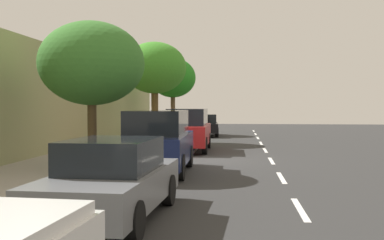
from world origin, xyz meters
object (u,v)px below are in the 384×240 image
(parked_suv_red_second, at_px, (188,129))
(cyclist_with_backpack, at_px, (186,124))
(street_tree_far_end, at_px, (92,64))
(parked_suv_dark_blue_mid, at_px, (158,141))
(bicycle_at_curb, at_px, (189,134))
(parked_sedan_grey_far, at_px, (112,180))
(street_tree_mid_block, at_px, (155,68))
(fire_hydrant, at_px, (142,143))
(street_tree_near_cyclist, at_px, (173,78))
(parked_sedan_black_nearest, at_px, (205,125))

(parked_suv_red_second, relative_size, cyclist_with_backpack, 2.95)
(parked_suv_red_second, xyz_separation_m, street_tree_far_end, (2.43, 6.88, 2.49))
(parked_suv_red_second, height_order, parked_suv_dark_blue_mid, same)
(bicycle_at_curb, relative_size, street_tree_far_end, 0.33)
(bicycle_at_curb, distance_m, street_tree_far_end, 14.16)
(parked_suv_dark_blue_mid, distance_m, bicycle_at_curb, 13.99)
(parked_sedan_grey_far, xyz_separation_m, street_tree_far_end, (2.41, -6.31, 2.76))
(parked_suv_dark_blue_mid, xyz_separation_m, street_tree_mid_block, (2.24, -11.82, 3.25))
(cyclist_with_backpack, xyz_separation_m, fire_hydrant, (0.67, 10.16, -0.38))
(street_tree_far_end, bearing_deg, cyclist_with_backpack, -96.18)
(cyclist_with_backpack, xyz_separation_m, street_tree_near_cyclist, (1.53, -4.88, 3.18))
(parked_sedan_black_nearest, height_order, parked_suv_red_second, parked_suv_red_second)
(parked_sedan_grey_far, height_order, cyclist_with_backpack, cyclist_with_backpack)
(parked_suv_red_second, xyz_separation_m, street_tree_mid_block, (2.43, -4.68, 3.25))
(street_tree_mid_block, bearing_deg, parked_suv_dark_blue_mid, 100.73)
(street_tree_far_end, bearing_deg, street_tree_mid_block, -90.00)
(fire_hydrant, bearing_deg, cyclist_with_backpack, -93.80)
(fire_hydrant, bearing_deg, parked_sedan_grey_far, 98.62)
(parked_sedan_black_nearest, bearing_deg, bicycle_at_curb, 79.54)
(street_tree_near_cyclist, distance_m, street_tree_mid_block, 7.46)
(parked_suv_red_second, xyz_separation_m, bicycle_at_curb, (0.68, -6.82, -0.65))
(parked_suv_dark_blue_mid, bearing_deg, cyclist_with_backpack, -87.17)
(parked_suv_red_second, height_order, fire_hydrant, parked_suv_red_second)
(street_tree_near_cyclist, bearing_deg, cyclist_with_backpack, 107.38)
(street_tree_mid_block, bearing_deg, parked_sedan_black_nearest, -112.22)
(parked_suv_red_second, bearing_deg, parked_sedan_grey_far, 89.91)
(street_tree_far_end, relative_size, fire_hydrant, 5.64)
(parked_sedan_grey_far, height_order, bicycle_at_curb, parked_sedan_grey_far)
(parked_suv_dark_blue_mid, bearing_deg, parked_sedan_grey_far, 91.64)
(fire_hydrant, bearing_deg, street_tree_near_cyclist, -86.75)
(street_tree_far_end, bearing_deg, fire_hydrant, -102.14)
(parked_suv_dark_blue_mid, xyz_separation_m, bicycle_at_curb, (0.49, -13.96, -0.65))
(parked_suv_dark_blue_mid, bearing_deg, parked_sedan_black_nearest, -90.74)
(street_tree_near_cyclist, bearing_deg, parked_suv_dark_blue_mid, 96.63)
(cyclist_with_backpack, relative_size, street_tree_far_end, 0.34)
(street_tree_near_cyclist, distance_m, street_tree_far_end, 19.02)
(parked_suv_red_second, relative_size, street_tree_near_cyclist, 0.86)
(parked_sedan_black_nearest, distance_m, cyclist_with_backpack, 3.60)
(street_tree_far_end, bearing_deg, parked_suv_dark_blue_mid, 173.18)
(parked_suv_red_second, distance_m, fire_hydrant, 3.34)
(parked_sedan_black_nearest, distance_m, parked_suv_dark_blue_mid, 17.87)
(parked_sedan_black_nearest, relative_size, bicycle_at_curb, 2.85)
(street_tree_mid_block, bearing_deg, parked_suv_red_second, 117.48)
(cyclist_with_backpack, relative_size, fire_hydrant, 1.91)
(bicycle_at_curb, relative_size, street_tree_near_cyclist, 0.29)
(street_tree_far_end, bearing_deg, bicycle_at_curb, -97.28)
(street_tree_mid_block, xyz_separation_m, street_tree_far_end, (-0.00, 11.55, -0.76))
(parked_sedan_grey_far, relative_size, street_tree_mid_block, 0.80)
(parked_suv_red_second, height_order, cyclist_with_backpack, parked_suv_red_second)
(parked_sedan_black_nearest, relative_size, street_tree_mid_block, 0.80)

